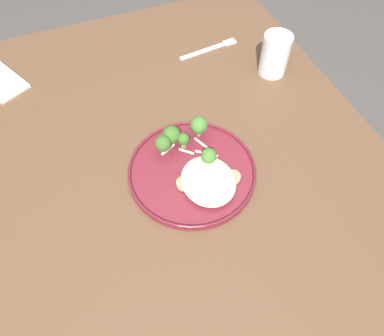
{
  "coord_description": "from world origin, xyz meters",
  "views": [
    {
      "loc": [
        -0.4,
        0.14,
        1.43
      ],
      "look_at": [
        0.03,
        -0.03,
        0.76
      ],
      "focal_mm": 34.04,
      "sensor_mm": 36.0,
      "label": 1
    }
  ],
  "objects_px": {
    "broccoli_floret_left_leaning": "(172,135)",
    "water_glass": "(274,57)",
    "seared_scallop_large_seared": "(206,183)",
    "dinner_fork": "(210,49)",
    "seared_scallop_center_golden": "(210,174)",
    "folded_napkin": "(1,82)",
    "broccoli_floret_beside_noodles": "(209,156)",
    "seared_scallop_front_small": "(232,177)",
    "broccoli_floret_small_sprig": "(199,125)",
    "broccoli_floret_right_tilted": "(183,139)",
    "seared_scallop_tiny_bay": "(197,189)",
    "dinner_plate": "(192,171)",
    "seared_scallop_half_hidden": "(186,184)",
    "broccoli_floret_front_edge": "(163,144)"
  },
  "relations": [
    {
      "from": "broccoli_floret_left_leaning",
      "to": "water_glass",
      "type": "bearing_deg",
      "value": -67.07
    },
    {
      "from": "seared_scallop_large_seared",
      "to": "dinner_fork",
      "type": "relative_size",
      "value": 0.13
    },
    {
      "from": "seared_scallop_center_golden",
      "to": "folded_napkin",
      "type": "bearing_deg",
      "value": 39.03
    },
    {
      "from": "broccoli_floret_left_leaning",
      "to": "broccoli_floret_beside_noodles",
      "type": "height_order",
      "value": "broccoli_floret_beside_noodles"
    },
    {
      "from": "seared_scallop_front_small",
      "to": "broccoli_floret_beside_noodles",
      "type": "relative_size",
      "value": 0.63
    },
    {
      "from": "seared_scallop_front_small",
      "to": "seared_scallop_center_golden",
      "type": "xyz_separation_m",
      "value": [
        0.02,
        0.04,
        0.0
      ]
    },
    {
      "from": "broccoli_floret_small_sprig",
      "to": "broccoli_floret_right_tilted",
      "type": "bearing_deg",
      "value": 114.08
    },
    {
      "from": "dinner_fork",
      "to": "folded_napkin",
      "type": "distance_m",
      "value": 0.6
    },
    {
      "from": "seared_scallop_center_golden",
      "to": "water_glass",
      "type": "xyz_separation_m",
      "value": [
        0.27,
        -0.31,
        0.03
      ]
    },
    {
      "from": "seared_scallop_tiny_bay",
      "to": "broccoli_floret_left_leaning",
      "type": "bearing_deg",
      "value": 1.33
    },
    {
      "from": "seared_scallop_center_golden",
      "to": "dinner_fork",
      "type": "relative_size",
      "value": 0.19
    },
    {
      "from": "dinner_plate",
      "to": "seared_scallop_half_hidden",
      "type": "bearing_deg",
      "value": 140.88
    },
    {
      "from": "broccoli_floret_small_sprig",
      "to": "broccoli_floret_left_leaning",
      "type": "bearing_deg",
      "value": 90.6
    },
    {
      "from": "dinner_plate",
      "to": "dinner_fork",
      "type": "relative_size",
      "value": 1.55
    },
    {
      "from": "broccoli_floret_right_tilted",
      "to": "broccoli_floret_front_edge",
      "type": "relative_size",
      "value": 0.84
    },
    {
      "from": "seared_scallop_large_seared",
      "to": "broccoli_floret_right_tilted",
      "type": "height_order",
      "value": "broccoli_floret_right_tilted"
    },
    {
      "from": "broccoli_floret_front_edge",
      "to": "broccoli_floret_beside_noodles",
      "type": "relative_size",
      "value": 0.93
    },
    {
      "from": "seared_scallop_half_hidden",
      "to": "dinner_fork",
      "type": "height_order",
      "value": "seared_scallop_half_hidden"
    },
    {
      "from": "broccoli_floret_small_sprig",
      "to": "folded_napkin",
      "type": "relative_size",
      "value": 0.38
    },
    {
      "from": "dinner_fork",
      "to": "seared_scallop_center_golden",
      "type": "bearing_deg",
      "value": 156.4
    },
    {
      "from": "seared_scallop_front_small",
      "to": "water_glass",
      "type": "bearing_deg",
      "value": -41.65
    },
    {
      "from": "folded_napkin",
      "to": "seared_scallop_front_small",
      "type": "bearing_deg",
      "value": -139.45
    },
    {
      "from": "seared_scallop_tiny_bay",
      "to": "water_glass",
      "type": "relative_size",
      "value": 0.29
    },
    {
      "from": "seared_scallop_half_hidden",
      "to": "seared_scallop_large_seared",
      "type": "bearing_deg",
      "value": -109.85
    },
    {
      "from": "broccoli_floret_small_sprig",
      "to": "seared_scallop_half_hidden",
      "type": "bearing_deg",
      "value": 146.98
    },
    {
      "from": "broccoli_floret_front_edge",
      "to": "folded_napkin",
      "type": "relative_size",
      "value": 0.35
    },
    {
      "from": "seared_scallop_half_hidden",
      "to": "broccoli_floret_front_edge",
      "type": "xyz_separation_m",
      "value": [
        0.11,
        0.01,
        0.02
      ]
    },
    {
      "from": "broccoli_floret_small_sprig",
      "to": "folded_napkin",
      "type": "height_order",
      "value": "broccoli_floret_small_sprig"
    },
    {
      "from": "broccoli_floret_left_leaning",
      "to": "dinner_fork",
      "type": "relative_size",
      "value": 0.29
    },
    {
      "from": "broccoli_floret_small_sprig",
      "to": "broccoli_floret_beside_noodles",
      "type": "relative_size",
      "value": 1.0
    },
    {
      "from": "seared_scallop_tiny_bay",
      "to": "broccoli_floret_right_tilted",
      "type": "bearing_deg",
      "value": -8.2
    },
    {
      "from": "seared_scallop_front_small",
      "to": "broccoli_floret_beside_noodles",
      "type": "height_order",
      "value": "broccoli_floret_beside_noodles"
    },
    {
      "from": "broccoli_floret_beside_noodles",
      "to": "seared_scallop_front_small",
      "type": "bearing_deg",
      "value": -147.74
    },
    {
      "from": "dinner_plate",
      "to": "seared_scallop_tiny_bay",
      "type": "distance_m",
      "value": 0.06
    },
    {
      "from": "seared_scallop_half_hidden",
      "to": "broccoli_floret_beside_noodles",
      "type": "xyz_separation_m",
      "value": [
        0.03,
        -0.07,
        0.03
      ]
    },
    {
      "from": "seared_scallop_front_small",
      "to": "seared_scallop_tiny_bay",
      "type": "distance_m",
      "value": 0.08
    },
    {
      "from": "seared_scallop_center_golden",
      "to": "dinner_fork",
      "type": "height_order",
      "value": "seared_scallop_center_golden"
    },
    {
      "from": "seared_scallop_large_seared",
      "to": "water_glass",
      "type": "distance_m",
      "value": 0.43
    },
    {
      "from": "dinner_plate",
      "to": "seared_scallop_half_hidden",
      "type": "relative_size",
      "value": 8.58
    },
    {
      "from": "broccoli_floret_small_sprig",
      "to": "broccoli_floret_right_tilted",
      "type": "xyz_separation_m",
      "value": [
        -0.02,
        0.05,
        -0.01
      ]
    },
    {
      "from": "seared_scallop_half_hidden",
      "to": "broccoli_floret_left_leaning",
      "type": "distance_m",
      "value": 0.13
    },
    {
      "from": "dinner_fork",
      "to": "broccoli_floret_small_sprig",
      "type": "bearing_deg",
      "value": 151.86
    },
    {
      "from": "seared_scallop_front_small",
      "to": "folded_napkin",
      "type": "height_order",
      "value": "seared_scallop_front_small"
    },
    {
      "from": "broccoli_floret_left_leaning",
      "to": "folded_napkin",
      "type": "xyz_separation_m",
      "value": [
        0.38,
        0.36,
        -0.04
      ]
    },
    {
      "from": "broccoli_floret_small_sprig",
      "to": "broccoli_floret_right_tilted",
      "type": "height_order",
      "value": "broccoli_floret_small_sprig"
    },
    {
      "from": "dinner_plate",
      "to": "dinner_fork",
      "type": "bearing_deg",
      "value": -28.69
    },
    {
      "from": "seared_scallop_tiny_bay",
      "to": "dinner_fork",
      "type": "bearing_deg",
      "value": -26.8
    },
    {
      "from": "broccoli_floret_right_tilted",
      "to": "broccoli_floret_front_edge",
      "type": "xyz_separation_m",
      "value": [
        0.0,
        0.05,
        0.0
      ]
    },
    {
      "from": "seared_scallop_tiny_bay",
      "to": "broccoli_floret_left_leaning",
      "type": "relative_size",
      "value": 0.62
    },
    {
      "from": "broccoli_floret_right_tilted",
      "to": "broccoli_floret_left_leaning",
      "type": "relative_size",
      "value": 0.82
    }
  ]
}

